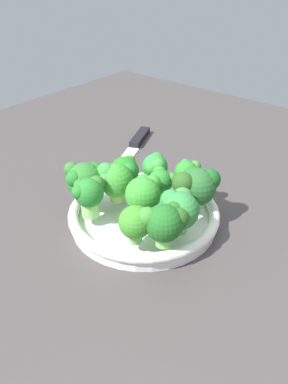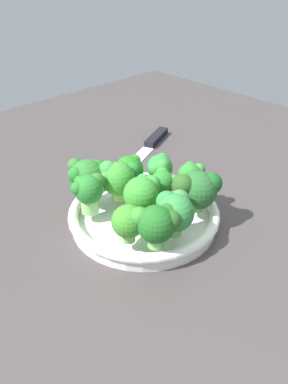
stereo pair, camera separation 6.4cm
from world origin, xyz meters
The scene contains 15 objects.
ground_plane centered at (0.00, 0.00, -1.25)cm, with size 130.00×130.00×2.50cm, color #433D3C.
bowl centered at (-2.76, -0.03, 1.56)cm, with size 24.77×24.77×3.07cm.
broccoli_floret_0 centered at (-7.80, -8.29, 6.80)cm, with size 6.27×5.47×6.45cm.
broccoli_floret_1 centered at (5.52, -2.59, 6.93)cm, with size 4.65×4.02×5.98cm.
broccoli_floret_2 centered at (-0.36, 6.40, 6.42)cm, with size 5.66×5.49×5.83cm.
broccoli_floret_3 centered at (-3.99, -7.79, 6.96)cm, with size 6.36×6.08×6.56cm.
broccoli_floret_4 centered at (-4.24, -1.21, 7.01)cm, with size 6.43×5.51×6.71cm.
broccoli_floret_5 centered at (-10.05, -4.80, 6.58)cm, with size 4.86×5.49×6.10cm.
broccoli_floret_6 centered at (-4.12, 5.25, 7.02)cm, with size 5.76×5.93×6.85cm.
broccoli_floret_7 centered at (3.88, 2.93, 6.88)cm, with size 5.25×4.74×5.98cm.
broccoli_floret_8 centered at (3.09, -6.02, 7.01)cm, with size 7.55×6.42×6.71cm.
broccoli_floret_9 centered at (-9.66, 5.27, 7.03)cm, with size 5.64×4.71×6.44cm.
broccoli_floret_10 centered at (1.73, -0.10, 6.07)cm, with size 4.28×4.58×5.14cm.
broccoli_floret_11 centered at (-7.35, 8.64, 7.23)cm, with size 7.12×6.59×7.00cm.
knife centered at (17.73, 19.88, 0.55)cm, with size 25.44×12.54×1.50cm.
Camera 2 is at (-40.45, -39.37, 39.92)cm, focal length 37.79 mm.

